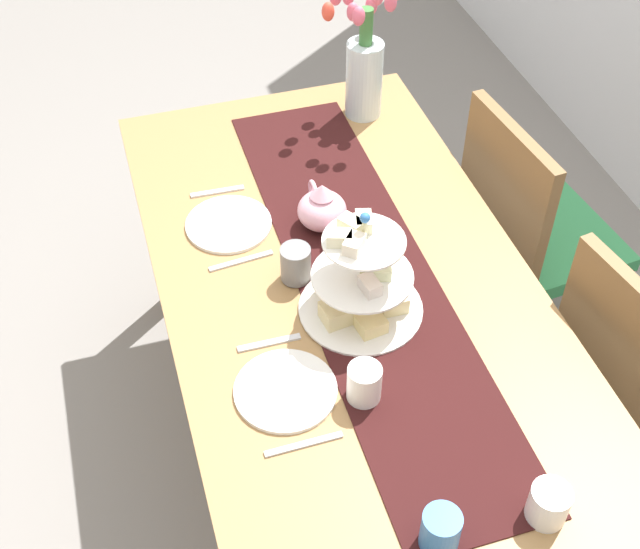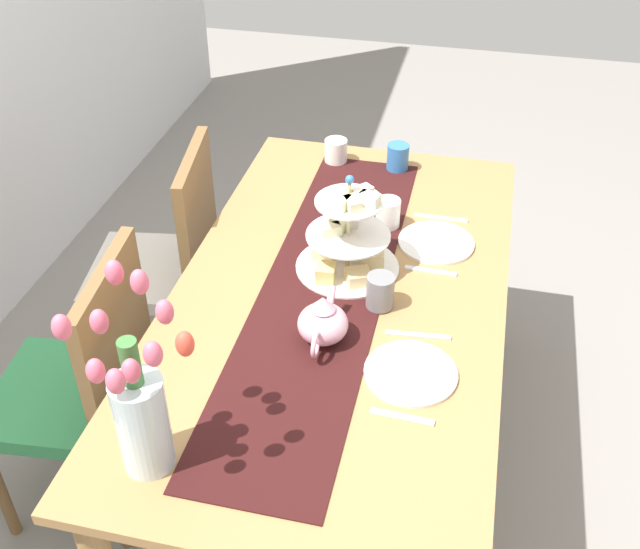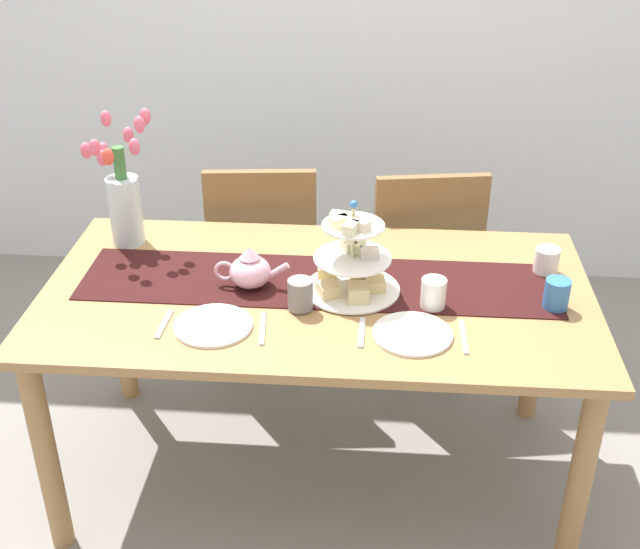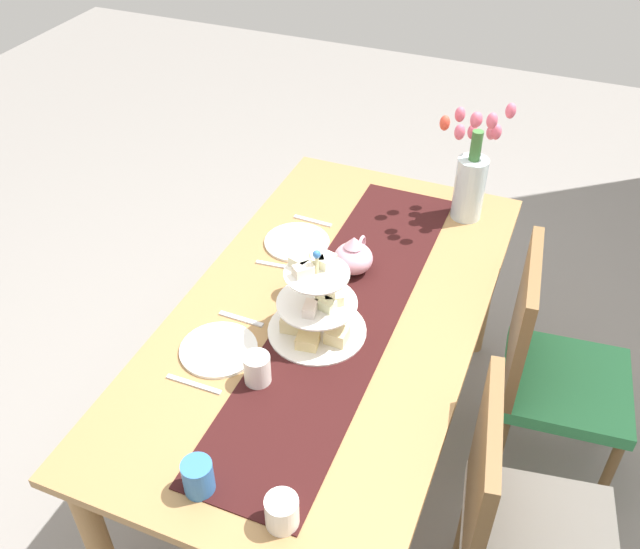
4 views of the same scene
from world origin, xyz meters
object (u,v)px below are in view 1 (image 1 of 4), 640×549
at_px(chair_right, 639,386).
at_px(knife_right, 304,444).
at_px(teapot, 322,209).
at_px(mug_grey, 296,264).
at_px(dinner_plate_left, 229,224).
at_px(mug_orange, 440,531).
at_px(dinner_plate_right, 286,390).
at_px(fork_left, 217,191).
at_px(cream_jug, 548,504).
at_px(tulip_vase, 364,63).
at_px(chair_left, 528,230).
at_px(fork_right, 269,343).
at_px(knife_left, 241,261).
at_px(tiered_cake_stand, 361,283).
at_px(mug_white_text, 364,384).
at_px(dining_table, 346,307).

xyz_separation_m(chair_right, knife_right, (0.08, -0.92, 0.25)).
relative_size(teapot, knife_right, 1.40).
bearing_deg(mug_grey, dinner_plate_left, -154.08).
bearing_deg(mug_orange, dinner_plate_right, -156.89).
bearing_deg(fork_left, cream_jug, 19.31).
bearing_deg(dinner_plate_right, tulip_vase, 152.18).
bearing_deg(chair_left, fork_right, -65.62).
bearing_deg(knife_right, chair_left, 127.51).
bearing_deg(knife_right, dinner_plate_left, 180.00).
relative_size(dinner_plate_left, knife_left, 1.35).
bearing_deg(tiered_cake_stand, chair_left, 118.81).
distance_m(cream_jug, mug_grey, 0.82).
height_order(fork_right, knife_right, same).
bearing_deg(knife_right, tulip_vase, 155.34).
height_order(knife_right, mug_white_text, mug_white_text).
bearing_deg(tulip_vase, mug_white_text, -18.81).
xyz_separation_m(fork_right, mug_white_text, (0.21, 0.16, 0.04)).
xyz_separation_m(dinner_plate_left, fork_left, (-0.15, 0.00, -0.00)).
xyz_separation_m(cream_jug, knife_right, (-0.29, -0.41, -0.04)).
bearing_deg(chair_left, knife_right, -52.49).
xyz_separation_m(tulip_vase, mug_grey, (0.64, -0.39, -0.12)).
xyz_separation_m(teapot, tulip_vase, (-0.47, 0.27, 0.12)).
xyz_separation_m(knife_right, mug_white_text, (-0.08, 0.16, 0.04)).
bearing_deg(tulip_vase, mug_grey, -31.70).
distance_m(chair_left, chair_right, 0.63).
relative_size(dinner_plate_left, mug_grey, 2.42).
xyz_separation_m(chair_left, dinner_plate_right, (0.56, -0.92, 0.25)).
xyz_separation_m(tiered_cake_stand, cream_jug, (0.62, 0.17, -0.05)).
xyz_separation_m(fork_left, knife_left, (0.29, 0.00, 0.00)).
bearing_deg(dinner_plate_right, mug_grey, 160.43).
xyz_separation_m(cream_jug, mug_grey, (-0.77, -0.29, 0.01)).
height_order(chair_left, mug_white_text, chair_left).
relative_size(cream_jug, mug_orange, 0.89).
bearing_deg(chair_right, dining_table, -117.67).
bearing_deg(dinner_plate_left, chair_left, 89.21).
relative_size(dining_table, chair_left, 1.89).
bearing_deg(dinner_plate_left, chair_right, 55.14).
xyz_separation_m(tulip_vase, mug_orange, (1.40, -0.33, -0.13)).
distance_m(dinner_plate_left, knife_left, 0.15).
bearing_deg(dining_table, dinner_plate_right, -39.11).
height_order(tiered_cake_stand, teapot, tiered_cake_stand).
bearing_deg(knife_right, fork_left, 180.00).
xyz_separation_m(knife_left, knife_right, (0.58, 0.00, 0.00)).
height_order(chair_right, teapot, chair_right).
xyz_separation_m(chair_left, mug_orange, (0.99, -0.74, 0.29)).
bearing_deg(chair_right, dinner_plate_left, -124.86).
xyz_separation_m(chair_left, dinner_plate_left, (-0.01, -0.92, 0.25)).
bearing_deg(teapot, cream_jug, 10.14).
bearing_deg(mug_white_text, tiered_cake_stand, 162.97).
bearing_deg(mug_grey, cream_jug, 20.48).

